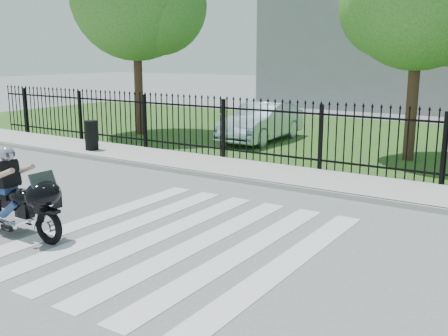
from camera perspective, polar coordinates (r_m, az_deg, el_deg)
The scene contains 10 objects.
ground at distance 8.92m, azimuth -5.12°, elevation -7.80°, with size 120.00×120.00×0.00m, color slate.
crosswalk at distance 8.91m, azimuth -5.12°, elevation -7.77°, with size 5.00×5.50×0.01m, color silver, non-canonical shape.
sidewalk at distance 13.02m, azimuth 8.61°, elevation -1.13°, with size 40.00×2.00×0.12m, color #ADAAA3.
curb at distance 12.14m, azimuth 6.63°, elevation -2.06°, with size 40.00×0.12×0.12m, color #ADAAA3.
grass_strip at distance 19.51m, azimuth 17.25°, elevation 2.78°, with size 40.00×12.00×0.02m, color #26511B.
iron_fence at distance 13.76m, azimuth 10.46°, elevation 3.10°, with size 26.00×0.04×1.80m.
building_tall at distance 33.70m, azimuth 19.78°, elevation 16.64°, with size 15.00×10.00×12.00m, color gray.
motorcycle_rider at distance 9.73m, azimuth -22.05°, elevation -3.01°, with size 2.36×0.70×1.56m.
parked_car at distance 18.64m, azimuth 4.08°, elevation 5.02°, with size 1.44×4.13×1.36m, color #A1BBCB.
litter_bin at distance 16.84m, azimuth -14.23°, elevation 3.48°, with size 0.41×0.41×0.92m, color black.
Camera 1 is at (5.22, -6.55, 3.06)m, focal length 42.00 mm.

